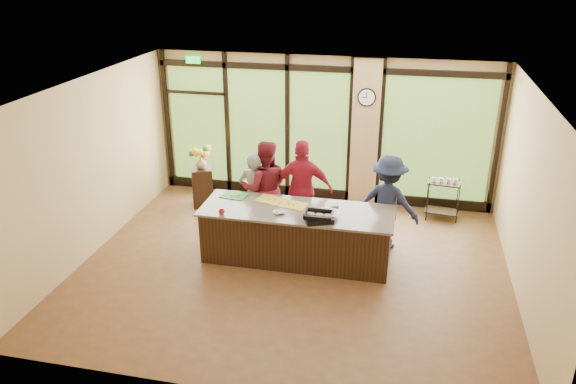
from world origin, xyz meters
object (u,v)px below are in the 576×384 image
at_px(cook_left, 255,194).
at_px(cook_right, 388,203).
at_px(bar_cart, 443,195).
at_px(roasting_pan, 319,219).
at_px(flower_stand, 202,187).
at_px(island_base, 297,235).

relative_size(cook_left, cook_right, 0.93).
bearing_deg(bar_cart, cook_right, -119.76).
xyz_separation_m(roasting_pan, flower_stand, (-2.76, 2.11, -0.55)).
xyz_separation_m(island_base, roasting_pan, (0.42, -0.35, 0.52)).
xyz_separation_m(island_base, cook_left, (-0.94, 0.74, 0.36)).
bearing_deg(cook_left, flower_stand, -37.15).
xyz_separation_m(cook_right, bar_cart, (1.01, 1.40, -0.34)).
distance_m(cook_right, roasting_pan, 1.52).
xyz_separation_m(roasting_pan, bar_cart, (2.04, 2.51, -0.45)).
xyz_separation_m(island_base, bar_cart, (2.46, 2.16, 0.07)).
distance_m(cook_right, bar_cart, 1.76).
bearing_deg(cook_left, roasting_pan, 140.15).
bearing_deg(roasting_pan, cook_left, 118.06).
relative_size(cook_left, roasting_pan, 3.69).
bearing_deg(roasting_pan, flower_stand, 119.41).
relative_size(roasting_pan, flower_stand, 0.53).
bearing_deg(cook_left, bar_cart, -158.43).
height_order(cook_left, cook_right, cook_right).
bearing_deg(island_base, bar_cart, 41.33).
bearing_deg(cook_right, cook_left, 14.71).
bearing_deg(cook_left, island_base, 140.53).
xyz_separation_m(cook_left, cook_right, (2.39, 0.02, 0.06)).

